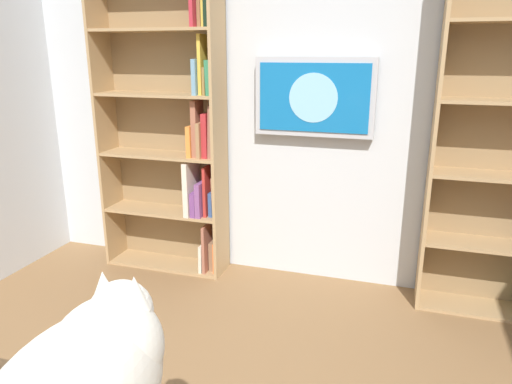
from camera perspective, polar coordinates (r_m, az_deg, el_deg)
wall_back at (r=3.31m, az=8.39°, el=11.83°), size 4.52×0.06×2.70m
bookshelf_right at (r=3.52m, az=-9.65°, el=7.32°), size 0.93×0.28×2.19m
wall_mounted_tv at (r=3.24m, az=6.97°, el=11.15°), size 0.80×0.07×0.52m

